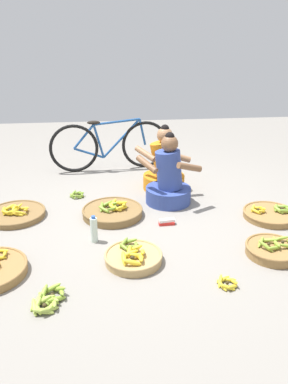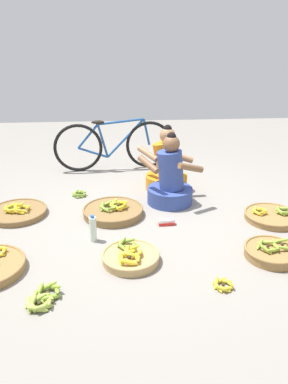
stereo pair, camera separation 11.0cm
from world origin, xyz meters
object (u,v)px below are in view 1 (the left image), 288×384
Objects in this scene: bicycle_leaning at (110,146)px; banana_basket_front_right at (16,214)px; banana_basket_near_bicycle at (273,249)px; water_bottle at (94,230)px; loose_bananas_near_vendor at (48,301)px; banana_basket_mid_right at (270,214)px; vendor_woman_front at (169,181)px; loose_bananas_back_right at (227,283)px; vendor_woman_behind at (164,169)px; loose_bananas_front_center at (77,195)px; packet_carton_stack at (167,222)px; banana_basket_front_left at (113,211)px; banana_basket_mid_left at (133,257)px.

bicycle_leaning is 2.72× the size of banana_basket_front_right.
banana_basket_near_bicycle is 1.77× the size of water_bottle.
bicycle_leaning is at bearing 79.32° from loose_bananas_near_vendor.
banana_basket_front_right is 2.35× the size of water_bottle.
banana_basket_mid_right is (1.63, -1.77, -0.32)m from bicycle_leaning.
vendor_woman_front reaches higher than water_bottle.
vendor_woman_front is 1.62m from loose_bananas_back_right.
loose_bananas_back_right is at bearing -37.23° from banana_basket_front_right.
vendor_woman_front is 1.01× the size of vendor_woman_behind.
loose_bananas_front_center is at bearing 101.25° from water_bottle.
banana_basket_near_bicycle is at bearing -59.86° from vendor_woman_front.
water_bottle is at bearing -36.34° from banana_basket_front_right.
bicycle_leaning reaches higher than water_bottle.
banana_basket_near_bicycle is at bearing -113.29° from banana_basket_mid_right.
vendor_woman_behind reaches higher than bicycle_leaning.
vendor_woman_behind is 1.11m from loose_bananas_front_center.
banana_basket_near_bicycle is 1.06m from packet_carton_stack.
bicycle_leaning is 1.81m from banana_basket_front_right.
vendor_woman_behind is at bearing -52.07° from bicycle_leaning.
water_bottle is (-0.22, -2.05, -0.23)m from bicycle_leaning.
banana_basket_mid_right reaches higher than loose_bananas_near_vendor.
vendor_woman_front reaches higher than vendor_woman_behind.
loose_bananas_near_vendor is (-0.51, -1.37, -0.02)m from banana_basket_front_left.
banana_basket_front_left is 1.94× the size of loose_bananas_near_vendor.
vendor_woman_front is at bearing 78.44° from packet_carton_stack.
loose_bananas_back_right is at bearing -145.11° from banana_basket_near_bicycle.
banana_basket_mid_right is 1.87m from water_bottle.
loose_bananas_near_vendor is at bearing -144.44° from banana_basket_mid_left.
banana_basket_mid_left is at bearing -48.97° from water_bottle.
vendor_woman_behind is 1.82m from banana_basket_front_right.
banana_basket_front_left is 1.15× the size of banana_basket_mid_right.
vendor_woman_behind reaches higher than banana_basket_mid_left.
vendor_woman_behind is 2.04m from loose_bananas_back_right.
vendor_woman_front is 2.04m from loose_bananas_near_vendor.
water_bottle is at bearing -160.92° from packet_carton_stack.
vendor_woman_front reaches higher than loose_bananas_near_vendor.
packet_carton_stack is (-0.13, -0.98, -0.23)m from vendor_woman_behind.
loose_bananas_front_center is at bearing 138.67° from packet_carton_stack.
loose_bananas_front_center is at bearing 110.44° from banana_basket_mid_left.
loose_bananas_near_vendor is at bearing -110.51° from banana_basket_front_left.
banana_basket_front_right is 3.72× the size of packet_carton_stack.
banana_basket_near_bicycle reaches higher than packet_carton_stack.
loose_bananas_front_center is (-0.41, 0.56, -0.02)m from banana_basket_front_left.
banana_basket_near_bicycle is at bearing -14.91° from water_bottle.
bicycle_leaning is 2.97m from loose_bananas_back_right.
vendor_woman_front is 1.16m from banana_basket_mid_right.
banana_basket_mid_right reaches higher than loose_bananas_front_center.
banana_basket_front_left is 0.61m from packet_carton_stack.
banana_basket_front_left is at bearing 98.79° from banana_basket_mid_left.
loose_bananas_front_center is 1.19× the size of packet_carton_stack.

